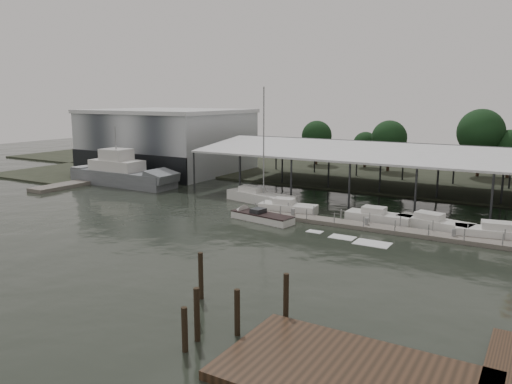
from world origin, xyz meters
The scene contains 15 objects.
ground centered at (0.00, 0.00, 0.00)m, with size 200.00×200.00×0.00m, color black.
land_strip_far centered at (0.00, 42.00, 0.10)m, with size 140.00×30.00×0.30m.
land_strip_west centered at (-40.00, 30.00, 0.10)m, with size 20.00×40.00×0.30m.
storage_warehouse centered at (-28.00, 29.94, 5.29)m, with size 24.50×20.50×10.50m.
covered_boat_shed centered at (17.00, 28.00, 6.13)m, with size 58.24×24.00×6.96m.
trawler_dock centered at (-30.00, 14.00, 0.25)m, with size 3.00×18.00×0.50m.
floating_dock centered at (15.00, 10.00, 0.20)m, with size 28.00×2.00×1.40m.
grey_trawler centered at (-24.19, 15.52, 1.58)m, with size 17.59×4.59×8.84m.
white_sailboat centered at (-1.06, 15.18, 0.66)m, with size 9.58×4.57×13.95m.
speedboat_underway centered at (3.17, 7.49, 0.39)m, with size 18.54×4.98×2.00m.
moored_cruiser_0 centered at (4.44, 11.81, 0.61)m, with size 6.51×2.92×1.70m.
moored_cruiser_1 centered at (14.32, 12.58, 0.61)m, with size 6.46×2.23×1.70m.
moored_cruiser_2 centered at (19.70, 12.80, 0.61)m, with size 7.50×3.78×1.70m.
moored_cruiser_3 centered at (25.80, 12.17, 0.61)m, with size 8.41×3.56×1.70m.
mooring_pilings centered at (13.66, -14.58, 1.03)m, with size 6.30×6.23×3.64m.
Camera 1 is at (28.74, -35.87, 12.63)m, focal length 35.00 mm.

